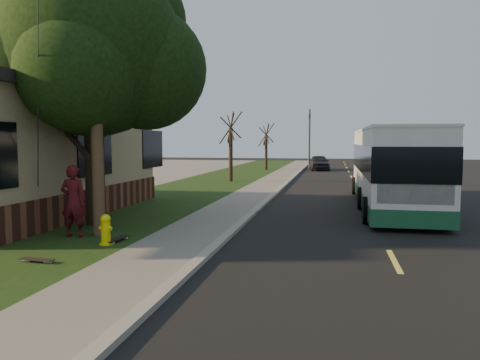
% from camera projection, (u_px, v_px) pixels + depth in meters
% --- Properties ---
extents(ground, '(120.00, 120.00, 0.00)m').
position_uv_depth(ground, '(211.00, 253.00, 10.67)').
color(ground, black).
rests_on(ground, ground).
extents(road, '(8.00, 80.00, 0.01)m').
position_uv_depth(road, '(364.00, 202.00, 19.66)').
color(road, black).
rests_on(road, ground).
extents(curb, '(0.25, 80.00, 0.12)m').
position_uv_depth(curb, '(270.00, 198.00, 20.43)').
color(curb, gray).
rests_on(curb, ground).
extents(sidewalk, '(2.00, 80.00, 0.08)m').
position_uv_depth(sidewalk, '(247.00, 198.00, 20.63)').
color(sidewalk, slate).
rests_on(sidewalk, ground).
extents(grass_verge, '(5.00, 80.00, 0.07)m').
position_uv_depth(grass_verge, '(172.00, 196.00, 21.31)').
color(grass_verge, black).
rests_on(grass_verge, ground).
extents(fire_hydrant, '(0.32, 0.32, 0.74)m').
position_uv_depth(fire_hydrant, '(106.00, 230.00, 11.14)').
color(fire_hydrant, yellow).
rests_on(fire_hydrant, grass_verge).
extents(utility_pole, '(2.86, 3.21, 9.07)m').
position_uv_depth(utility_pole, '(95.00, 59.00, 11.90)').
color(utility_pole, '#473321').
rests_on(utility_pole, ground).
extents(leafy_tree, '(6.30, 6.00, 7.80)m').
position_uv_depth(leafy_tree, '(95.00, 51.00, 13.64)').
color(leafy_tree, black).
rests_on(leafy_tree, grass_verge).
extents(bare_tree_near, '(1.38, 1.21, 4.31)m').
position_uv_depth(bare_tree_near, '(231.00, 148.00, 28.76)').
color(bare_tree_near, black).
rests_on(bare_tree_near, grass_verge).
extents(bare_tree_far, '(1.38, 1.21, 4.03)m').
position_uv_depth(bare_tree_far, '(266.00, 147.00, 40.40)').
color(bare_tree_far, black).
rests_on(bare_tree_far, grass_verge).
extents(traffic_signal, '(0.18, 0.22, 5.50)m').
position_uv_depth(traffic_signal, '(309.00, 135.00, 43.54)').
color(traffic_signal, '#2D2D30').
rests_on(traffic_signal, ground).
extents(transit_bus, '(2.56, 11.08, 3.00)m').
position_uv_depth(transit_bus, '(391.00, 166.00, 17.96)').
color(transit_bus, silver).
rests_on(transit_bus, ground).
extents(skateboarder, '(0.72, 0.50, 1.87)m').
position_uv_depth(skateboarder, '(74.00, 201.00, 12.00)').
color(skateboarder, '#460E13').
rests_on(skateboarder, grass_verge).
extents(skateboard_main, '(0.30, 0.90, 0.08)m').
position_uv_depth(skateboard_main, '(117.00, 239.00, 11.52)').
color(skateboard_main, black).
rests_on(skateboard_main, grass_verge).
extents(skateboard_spare, '(0.76, 0.24, 0.07)m').
position_uv_depth(skateboard_spare, '(37.00, 260.00, 9.53)').
color(skateboard_spare, black).
rests_on(skateboard_spare, grass_verge).
extents(dumpster, '(1.53, 1.27, 1.25)m').
position_uv_depth(dumpster, '(58.00, 190.00, 18.02)').
color(dumpster, '#13301E').
rests_on(dumpster, building_lot).
extents(distant_car, '(2.02, 4.11, 1.35)m').
position_uv_depth(distant_car, '(319.00, 163.00, 40.97)').
color(distant_car, black).
rests_on(distant_car, ground).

